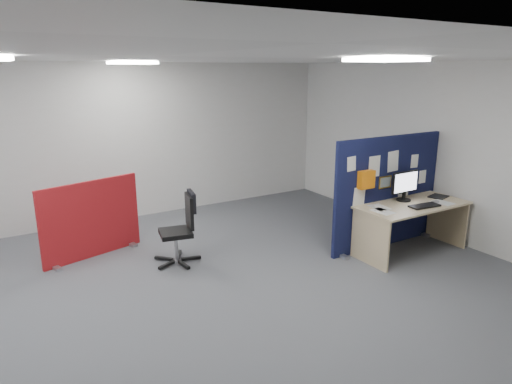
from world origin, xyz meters
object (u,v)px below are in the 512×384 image
monitor_main (405,184)px  office_chair (183,224)px  navy_divider (387,192)px  red_divider (91,220)px  main_desk (410,215)px

monitor_main → office_chair: monitor_main is taller
navy_divider → red_divider: navy_divider is taller
monitor_main → office_chair: (-2.96, 1.18, -0.42)m
red_divider → office_chair: (1.01, -0.86, 0.02)m
red_divider → office_chair: red_divider is taller
main_desk → red_divider: red_divider is taller
navy_divider → red_divider: 4.26m
navy_divider → red_divider: size_ratio=1.42×
navy_divider → main_desk: navy_divider is taller
red_divider → navy_divider: bearing=-41.4°
main_desk → office_chair: 3.22m
main_desk → red_divider: 4.52m
navy_divider → office_chair: 3.00m
navy_divider → red_divider: (-3.83, 1.84, -0.30)m
monitor_main → red_divider: size_ratio=0.35×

